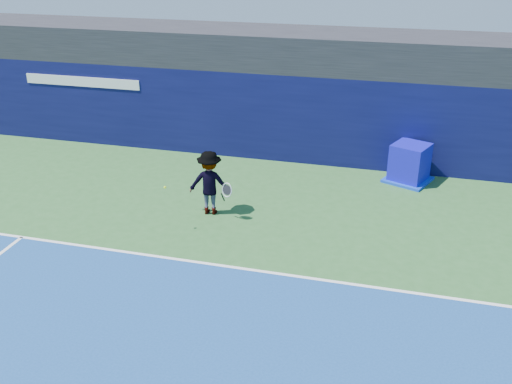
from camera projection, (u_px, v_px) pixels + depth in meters
The scene contains 7 objects.
ground at pixel (151, 342), 11.07m from camera, with size 80.00×80.00×0.00m, color #2B5D2A.
baseline at pixel (203, 263), 13.70m from camera, with size 24.00×0.10×0.01m, color white.
stadium_band at pixel (281, 48), 19.68m from camera, with size 36.00×3.00×1.20m, color black.
back_wall_assembly at pixel (274, 115), 19.68m from camera, with size 36.00×1.03×3.00m.
equipment_cart at pixel (409, 164), 18.01m from camera, with size 1.67×1.67×1.23m.
tennis_player at pixel (210, 183), 15.80m from camera, with size 1.39×0.83×1.84m.
tennis_ball at pixel (165, 187), 14.66m from camera, with size 0.07×0.07×0.07m.
Camera 1 is at (4.23, -8.04, 7.27)m, focal length 40.00 mm.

